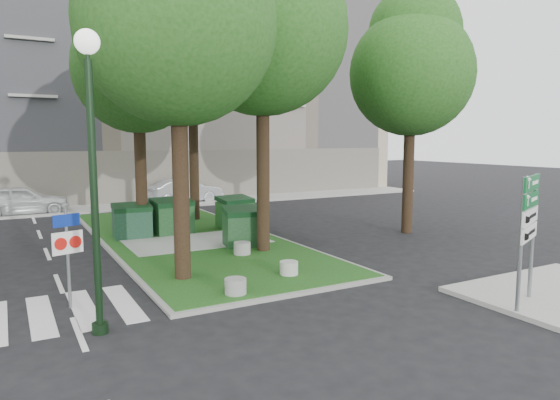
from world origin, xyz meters
TOP-DOWN VIEW (x-y plane):
  - ground at (0.00, 0.00)m, footprint 120.00×120.00m
  - median_island at (0.50, 8.00)m, footprint 6.00×16.00m
  - median_kerb at (0.50, 8.00)m, footprint 6.30×16.30m
  - building_sidewalk at (0.00, 18.50)m, footprint 42.00×3.00m
  - zebra_crossing at (-3.75, 1.50)m, footprint 5.00×3.00m
  - apartment_building at (0.00, 26.00)m, footprint 41.00×12.00m
  - tree_median_near_left at (-1.41, 2.56)m, footprint 5.20×5.20m
  - tree_median_near_right at (2.09, 4.56)m, footprint 5.60×5.60m
  - tree_median_mid at (-0.91, 9.06)m, footprint 4.80×4.80m
  - tree_median_far at (2.29, 12.06)m, footprint 5.80×5.80m
  - tree_street_right at (9.09, 5.06)m, footprint 5.00×5.00m
  - dumpster_a at (-1.42, 8.91)m, footprint 1.50×1.09m
  - dumpster_b at (0.18, 8.96)m, footprint 1.65×1.24m
  - dumpster_c at (1.78, 5.47)m, footprint 1.69×1.33m
  - dumpster_d at (3.00, 9.14)m, footprint 1.61×1.25m
  - bollard_left at (-0.82, 0.50)m, footprint 0.54×0.54m
  - bollard_right at (1.22, 1.40)m, footprint 0.52×0.52m
  - bollard_mid at (1.10, 4.29)m, footprint 0.56×0.56m
  - litter_bin at (2.04, 13.28)m, footprint 0.36×0.36m
  - street_lamp at (-4.11, -0.20)m, footprint 0.48×0.48m
  - traffic_sign_pole at (-4.46, 1.72)m, footprint 0.68×0.24m
  - directional_sign at (4.70, -3.41)m, footprint 1.38×0.64m
  - car_white at (-4.99, 18.09)m, footprint 4.64×2.01m
  - car_silver at (3.90, 18.75)m, footprint 4.67×1.97m

SIDE VIEW (x-z plane):
  - ground at x=0.00m, z-range 0.00..0.00m
  - zebra_crossing at x=-3.75m, z-range 0.00..0.01m
  - median_kerb at x=0.50m, z-range 0.00..0.10m
  - median_island at x=0.50m, z-range 0.00..0.12m
  - building_sidewalk at x=0.00m, z-range 0.00..0.12m
  - bollard_right at x=1.22m, z-range 0.12..0.49m
  - bollard_left at x=-0.82m, z-range 0.12..0.50m
  - bollard_mid at x=1.10m, z-range 0.12..0.52m
  - litter_bin at x=2.04m, z-range 0.12..0.75m
  - car_silver at x=3.90m, z-range 0.00..1.50m
  - dumpster_a at x=-1.42m, z-range 0.09..1.43m
  - dumpster_d at x=3.00m, z-range 0.09..1.44m
  - car_white at x=-4.99m, z-range 0.00..1.56m
  - dumpster_c at x=1.78m, z-range 0.09..1.51m
  - dumpster_b at x=0.18m, z-range 0.09..1.54m
  - traffic_sign_pole at x=-4.46m, z-range 0.33..2.68m
  - directional_sign at x=4.70m, z-range 0.61..3.58m
  - street_lamp at x=-4.11m, z-range 0.77..6.73m
  - tree_median_mid at x=-0.91m, z-range 1.98..11.97m
  - tree_street_right at x=9.09m, z-range 1.95..12.02m
  - tree_median_near_left at x=-1.41m, z-range 2.05..12.58m
  - tree_median_near_right at x=2.09m, z-range 2.26..13.72m
  - apartment_building at x=0.00m, z-range 0.00..16.00m
  - tree_median_far at x=2.29m, z-range 2.36..14.28m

